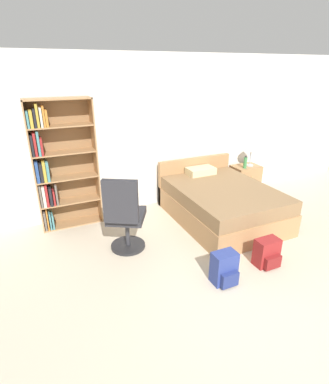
{
  "coord_description": "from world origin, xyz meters",
  "views": [
    {
      "loc": [
        -2.14,
        -1.55,
        2.37
      ],
      "look_at": [
        -0.53,
        1.98,
        0.74
      ],
      "focal_mm": 28.0,
      "sensor_mm": 36.0,
      "label": 1
    }
  ],
  "objects": [
    {
      "name": "bed",
      "position": [
        0.59,
        2.19,
        0.3
      ],
      "size": [
        1.46,
        1.93,
        0.83
      ],
      "color": "#AD7F51",
      "rests_on": "ground_plane"
    },
    {
      "name": "wall_back",
      "position": [
        0.0,
        3.23,
        1.3
      ],
      "size": [
        9.0,
        0.06,
        2.6
      ],
      "color": "white",
      "rests_on": "ground_plane"
    },
    {
      "name": "office_chair",
      "position": [
        -1.15,
        1.88,
        0.53
      ],
      "size": [
        0.68,
        0.71,
        1.12
      ],
      "color": "#232326",
      "rests_on": "ground_plane"
    },
    {
      "name": "bookshelf",
      "position": [
        -1.83,
        3.03,
        1.0
      ],
      "size": [
        0.93,
        0.31,
        1.97
      ],
      "color": "#AD7F51",
      "rests_on": "ground_plane"
    },
    {
      "name": "nightstand",
      "position": [
        1.7,
        2.94,
        0.28
      ],
      "size": [
        0.54,
        0.41,
        0.56
      ],
      "color": "#AD7F51",
      "rests_on": "ground_plane"
    },
    {
      "name": "water_bottle",
      "position": [
        1.58,
        2.84,
        0.67
      ],
      "size": [
        0.07,
        0.07,
        0.24
      ],
      "color": "#3F8C4C",
      "rests_on": "nightstand"
    },
    {
      "name": "backpack_red",
      "position": [
        0.39,
        0.83,
        0.17
      ],
      "size": [
        0.31,
        0.25,
        0.37
      ],
      "color": "maroon",
      "rests_on": "ground_plane"
    },
    {
      "name": "table_lamp",
      "position": [
        1.76,
        2.92,
        0.93
      ],
      "size": [
        0.27,
        0.27,
        0.47
      ],
      "color": "#B2B2B7",
      "rests_on": "nightstand"
    },
    {
      "name": "ground_plane",
      "position": [
        0.0,
        0.0,
        0.0
      ],
      "size": [
        14.0,
        14.0,
        0.0
      ],
      "primitive_type": "plane",
      "color": "beige"
    },
    {
      "name": "backpack_blue",
      "position": [
        -0.3,
        0.78,
        0.19
      ],
      "size": [
        0.29,
        0.25,
        0.39
      ],
      "color": "navy",
      "rests_on": "ground_plane"
    }
  ]
}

